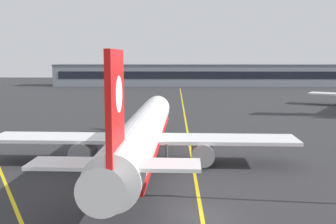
{
  "coord_description": "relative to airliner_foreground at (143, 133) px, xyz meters",
  "views": [
    {
      "loc": [
        -1.94,
        -27.66,
        11.15
      ],
      "look_at": [
        -2.66,
        16.62,
        5.25
      ],
      "focal_mm": 44.07,
      "sensor_mm": 36.0,
      "label": 1
    }
  ],
  "objects": [
    {
      "name": "taxiway_lead_in_stripe",
      "position": [
        -8.76,
        -12.22,
        -3.37
      ],
      "size": [
        28.63,
        53.01,
        0.01
      ],
      "primitive_type": "cube",
      "rotation": [
        0.0,
        0.0,
        0.49
      ],
      "color": "yellow",
      "rests_on": "ground"
    },
    {
      "name": "airliner_foreground",
      "position": [
        0.0,
        0.0,
        0.0
      ],
      "size": [
        32.14,
        41.48,
        11.65
      ],
      "color": "white",
      "rests_on": "ground"
    },
    {
      "name": "taxiway_centreline",
      "position": [
        5.24,
        15.78,
        -3.37
      ],
      "size": [
        0.68,
        180.0,
        0.01
      ],
      "primitive_type": "cube",
      "rotation": [
        0.0,
        0.0,
        0.0
      ],
      "color": "yellow",
      "rests_on": "ground"
    },
    {
      "name": "ground_plane",
      "position": [
        5.24,
        -14.22,
        -3.37
      ],
      "size": [
        400.0,
        400.0,
        0.0
      ],
      "primitive_type": "plane",
      "color": "#2D2D30"
    },
    {
      "name": "safety_cone_by_nose_gear",
      "position": [
        0.99,
        16.08,
        -3.11
      ],
      "size": [
        0.44,
        0.44,
        0.55
      ],
      "color": "orange",
      "rests_on": "ground"
    },
    {
      "name": "terminal_building",
      "position": [
        13.98,
        120.77,
        0.84
      ],
      "size": [
        115.11,
        12.4,
        8.4
      ],
      "color": "gray",
      "rests_on": "ground"
    }
  ]
}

